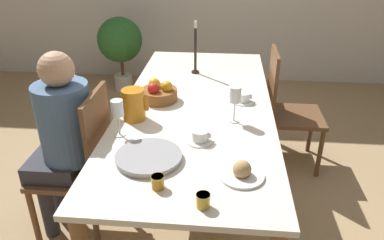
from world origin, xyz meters
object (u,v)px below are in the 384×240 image
at_px(red_pitcher, 134,104).
at_px(wine_glass_water, 235,96).
at_px(teacup_near_person, 200,137).
at_px(candlestick_tall, 195,53).
at_px(jam_jar_red, 203,200).
at_px(bread_plate, 242,172).
at_px(teacup_across, 243,98).
at_px(chair_person_side, 82,163).
at_px(fruit_bowl, 159,93).
at_px(jam_jar_amber, 158,181).
at_px(chair_opposite, 286,108).
at_px(wine_glass_juice, 117,110).
at_px(serving_tray, 149,157).
at_px(person_seated, 62,133).
at_px(potted_plant, 120,43).

relative_size(red_pitcher, wine_glass_water, 0.87).
distance_m(teacup_near_person, candlestick_tall, 1.05).
xyz_separation_m(jam_jar_red, candlestick_tall, (-0.16, 1.55, 0.13)).
bearing_deg(bread_plate, teacup_across, 87.94).
distance_m(wine_glass_water, jam_jar_red, 0.78).
relative_size(chair_person_side, bread_plate, 4.60).
bearing_deg(chair_person_side, red_pitcher, -68.98).
xyz_separation_m(fruit_bowl, candlestick_tall, (0.19, 0.54, 0.11)).
bearing_deg(candlestick_tall, jam_jar_amber, -91.49).
bearing_deg(chair_opposite, jam_jar_red, -19.93).
height_order(wine_glass_water, jam_jar_amber, wine_glass_water).
relative_size(chair_person_side, wine_glass_juice, 4.60).
bearing_deg(candlestick_tall, serving_tray, -95.49).
xyz_separation_m(red_pitcher, serving_tray, (0.17, -0.42, -0.08)).
distance_m(fruit_bowl, candlestick_tall, 0.58).
bearing_deg(person_seated, teacup_near_person, -97.36).
xyz_separation_m(red_pitcher, bread_plate, (0.61, -0.52, -0.07)).
xyz_separation_m(candlestick_tall, potted_plant, (-0.97, 1.34, -0.32)).
height_order(serving_tray, jam_jar_amber, jam_jar_amber).
height_order(teacup_across, jam_jar_red, teacup_across).
bearing_deg(chair_person_side, teacup_near_person, -98.46).
distance_m(teacup_across, fruit_bowl, 0.54).
height_order(serving_tray, potted_plant, potted_plant).
height_order(jam_jar_amber, potted_plant, potted_plant).
bearing_deg(bread_plate, red_pitcher, 139.53).
relative_size(chair_opposite, serving_tray, 2.92).
xyz_separation_m(chair_opposite, bread_plate, (-0.39, -1.29, 0.27)).
relative_size(wine_glass_juice, bread_plate, 1.00).
height_order(wine_glass_juice, bread_plate, wine_glass_juice).
bearing_deg(fruit_bowl, chair_opposite, 28.92).
bearing_deg(bread_plate, serving_tray, 167.78).
xyz_separation_m(teacup_near_person, potted_plant, (-1.08, 2.37, -0.18)).
bearing_deg(teacup_near_person, red_pitcher, 150.79).
height_order(jam_jar_red, candlestick_tall, candlestick_tall).
xyz_separation_m(wine_glass_juice, teacup_near_person, (0.43, -0.02, -0.12)).
height_order(wine_glass_water, candlestick_tall, candlestick_tall).
distance_m(chair_person_side, person_seated, 0.22).
distance_m(bread_plate, potted_plant, 2.97).
xyz_separation_m(chair_opposite, jam_jar_red, (-0.55, -1.50, 0.28)).
xyz_separation_m(chair_opposite, wine_glass_juice, (-1.03, -0.97, 0.40)).
xyz_separation_m(red_pitcher, fruit_bowl, (0.10, 0.27, -0.04)).
bearing_deg(wine_glass_juice, chair_person_side, 163.62).
height_order(wine_glass_water, wine_glass_juice, wine_glass_water).
bearing_deg(candlestick_tall, chair_person_side, -122.48).
relative_size(bread_plate, jam_jar_amber, 3.42).
bearing_deg(red_pitcher, person_seated, -163.29).
bearing_deg(chair_person_side, bread_plate, -113.64).
bearing_deg(teacup_across, fruit_bowl, -177.21).
height_order(red_pitcher, wine_glass_juice, wine_glass_juice).
distance_m(chair_person_side, wine_glass_juice, 0.49).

